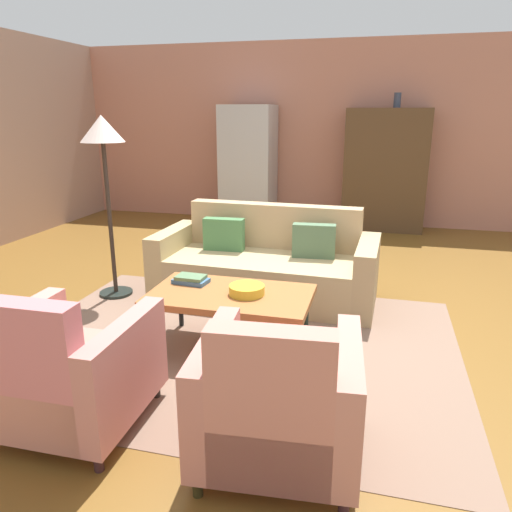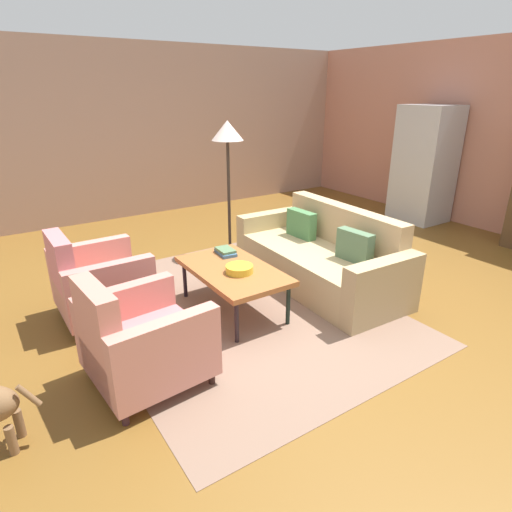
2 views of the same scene
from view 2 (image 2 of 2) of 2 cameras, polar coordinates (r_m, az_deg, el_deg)
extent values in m
plane|color=brown|center=(4.40, 6.21, -6.95)|extent=(10.41, 10.41, 0.00)
cube|color=tan|center=(7.74, -14.98, 15.68)|extent=(0.12, 8.22, 2.80)
cube|color=#836553|center=(4.38, -2.44, -6.89)|extent=(3.40, 2.60, 0.01)
cube|color=tan|center=(4.86, 8.15, -1.44)|extent=(1.77, 0.96, 0.42)
cube|color=tan|center=(5.01, 11.47, 1.73)|extent=(1.75, 0.24, 0.86)
cube|color=tan|center=(4.20, 16.54, -4.48)|extent=(0.21, 0.91, 0.62)
cube|color=tan|center=(5.55, 1.93, 2.78)|extent=(0.21, 0.91, 0.62)
cube|color=#516F4F|center=(4.49, 13.02, 1.29)|extent=(0.41, 0.15, 0.32)
cube|color=#467846|center=(5.13, 6.05, 4.26)|extent=(0.41, 0.14, 0.32)
cylinder|color=black|center=(4.82, -3.41, -1.59)|extent=(0.04, 0.04, 0.40)
cylinder|color=black|center=(4.02, 4.30, -6.52)|extent=(0.04, 0.04, 0.40)
cylinder|color=black|center=(4.59, -9.46, -3.09)|extent=(0.04, 0.04, 0.40)
cylinder|color=black|center=(3.74, -2.59, -8.76)|extent=(0.04, 0.04, 0.40)
cube|color=#9F5D2E|center=(4.18, -3.12, -1.93)|extent=(1.20, 0.70, 0.05)
cylinder|color=#322622|center=(4.86, -16.62, -4.25)|extent=(0.05, 0.05, 0.10)
cylinder|color=black|center=(4.28, -13.67, -7.59)|extent=(0.05, 0.05, 0.10)
cylinder|color=#2C2A16|center=(4.74, -24.43, -6.07)|extent=(0.05, 0.05, 0.10)
cylinder|color=#351C1D|center=(4.14, -22.55, -9.82)|extent=(0.05, 0.05, 0.10)
cube|color=tan|center=(4.40, -19.64, -4.52)|extent=(0.57, 0.81, 0.30)
cube|color=#CE7377|center=(4.25, -24.29, -2.58)|extent=(0.56, 0.15, 0.78)
cube|color=tan|center=(4.66, -20.98, -1.52)|extent=(0.13, 0.80, 0.56)
cube|color=tan|center=(4.05, -18.55, -4.66)|extent=(0.13, 0.80, 0.56)
cylinder|color=#33201E|center=(3.86, -11.49, -10.80)|extent=(0.05, 0.05, 0.10)
cylinder|color=black|center=(3.37, -5.92, -15.83)|extent=(0.05, 0.05, 0.10)
cylinder|color=#2F2912|center=(3.67, -21.19, -13.83)|extent=(0.05, 0.05, 0.10)
cylinder|color=#381F23|center=(3.15, -17.04, -19.93)|extent=(0.05, 0.05, 0.10)
cube|color=#D17075|center=(3.38, -14.23, -12.17)|extent=(0.63, 0.84, 0.30)
cube|color=tan|center=(3.16, -20.11, -10.27)|extent=(0.57, 0.19, 0.78)
cube|color=tan|center=(3.59, -16.73, -7.92)|extent=(0.19, 0.81, 0.56)
cube|color=tan|center=(3.05, -11.68, -13.07)|extent=(0.19, 0.81, 0.56)
cylinder|color=gold|center=(4.05, -2.23, -1.74)|extent=(0.26, 0.26, 0.07)
cube|color=#3C6289|center=(4.51, -4.08, 0.46)|extent=(0.29, 0.19, 0.03)
cube|color=#54774F|center=(4.50, -4.09, 0.82)|extent=(0.23, 0.16, 0.03)
cube|color=#B7BABF|center=(7.64, 21.54, 11.26)|extent=(0.80, 0.70, 1.85)
cylinder|color=#99999E|center=(7.90, 23.53, 11.96)|extent=(0.02, 0.02, 0.70)
cylinder|color=black|center=(5.87, -3.47, 0.78)|extent=(0.32, 0.32, 0.03)
cylinder|color=#2F241E|center=(5.66, -3.63, 7.81)|extent=(0.04, 0.04, 1.45)
cone|color=beige|center=(5.52, -3.84, 16.37)|extent=(0.40, 0.40, 0.24)
cylinder|color=brown|center=(3.18, -29.80, -20.53)|extent=(0.06, 0.06, 0.20)
cylinder|color=brown|center=(3.28, -29.02, -18.91)|extent=(0.06, 0.06, 0.20)
cylinder|color=brown|center=(3.04, -28.03, -16.10)|extent=(0.08, 0.14, 0.17)
camera|label=1|loc=(2.65, -62.12, 2.67)|focal=33.98mm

